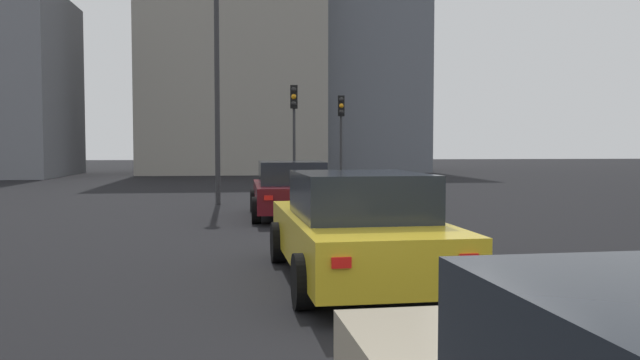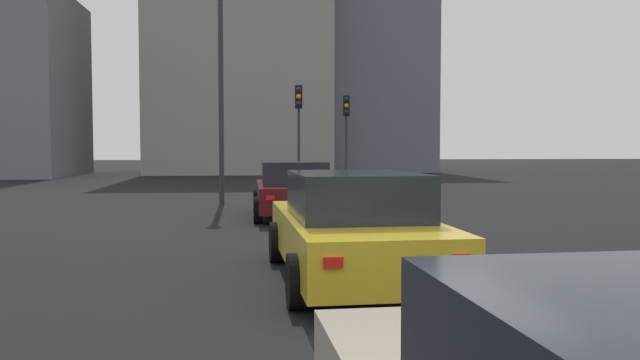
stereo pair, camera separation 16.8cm
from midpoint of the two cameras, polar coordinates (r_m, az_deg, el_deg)
ground_plane at (r=6.12m, az=7.45°, el=-15.51°), size 160.00×160.00×0.20m
car_maroon_lead at (r=16.54m, az=-2.09°, el=-0.90°), size 4.28×2.07×1.45m
car_yellow_second at (r=8.75m, az=3.51°, el=-4.30°), size 4.87×2.19×1.49m
traffic_light_near_left at (r=28.10m, az=2.54°, el=5.23°), size 0.32×0.29×4.05m
traffic_light_near_right at (r=24.96m, az=-1.72°, el=5.75°), size 0.33×0.30×4.20m
street_lamp_kerbside at (r=20.51m, az=-8.61°, el=9.60°), size 0.56×0.36×7.10m
building_facade_left at (r=48.47m, az=2.60°, el=9.33°), size 10.09×11.24×14.27m
building_facade_center at (r=46.39m, az=-7.07°, el=11.46°), size 11.79×11.98×17.28m
building_facade_right at (r=43.67m, az=-26.01°, el=7.56°), size 9.50×7.75×11.00m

